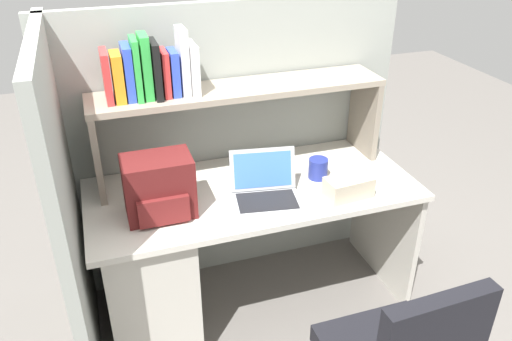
# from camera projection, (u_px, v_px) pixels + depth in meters

# --- Properties ---
(ground_plane) EXTENTS (8.00, 8.00, 0.00)m
(ground_plane) POSITION_uv_depth(u_px,v_px,m) (253.00, 300.00, 2.86)
(ground_plane) COLOR slate
(desk) EXTENTS (1.60, 0.70, 0.73)m
(desk) POSITION_uv_depth(u_px,v_px,m) (179.00, 256.00, 2.56)
(desk) COLOR beige
(desk) RESTS_ON ground_plane
(cubicle_partition_rear) EXTENTS (1.84, 0.05, 1.55)m
(cubicle_partition_rear) POSITION_uv_depth(u_px,v_px,m) (231.00, 147.00, 2.80)
(cubicle_partition_rear) COLOR #939991
(cubicle_partition_rear) RESTS_ON ground_plane
(cubicle_partition_left) EXTENTS (0.05, 1.06, 1.55)m
(cubicle_partition_left) POSITION_uv_depth(u_px,v_px,m) (69.00, 216.00, 2.21)
(cubicle_partition_left) COLOR #939991
(cubicle_partition_left) RESTS_ON ground_plane
(overhead_hutch) EXTENTS (1.44, 0.28, 0.45)m
(overhead_hutch) POSITION_uv_depth(u_px,v_px,m) (240.00, 106.00, 2.51)
(overhead_hutch) COLOR gray
(overhead_hutch) RESTS_ON desk
(reference_books_on_shelf) EXTENTS (0.41, 0.18, 0.30)m
(reference_books_on_shelf) POSITION_uv_depth(u_px,v_px,m) (151.00, 70.00, 2.28)
(reference_books_on_shelf) COLOR red
(reference_books_on_shelf) RESTS_ON overhead_hutch
(laptop) EXTENTS (0.35, 0.31, 0.22)m
(laptop) POSITION_uv_depth(u_px,v_px,m) (265.00, 190.00, 2.39)
(laptop) COLOR #B7BABF
(laptop) RESTS_ON desk
(backpack) EXTENTS (0.30, 0.22, 0.28)m
(backpack) POSITION_uv_depth(u_px,v_px,m) (159.00, 188.00, 2.24)
(backpack) COLOR #591919
(backpack) RESTS_ON desk
(computer_mouse) EXTENTS (0.08, 0.11, 0.03)m
(computer_mouse) POSITION_uv_depth(u_px,v_px,m) (368.00, 168.00, 2.65)
(computer_mouse) COLOR silver
(computer_mouse) RESTS_ON desk
(paper_cup) EXTENTS (0.08, 0.08, 0.09)m
(paper_cup) POSITION_uv_depth(u_px,v_px,m) (359.00, 171.00, 2.56)
(paper_cup) COLOR white
(paper_cup) RESTS_ON desk
(tissue_box) EXTENTS (0.23, 0.14, 0.10)m
(tissue_box) POSITION_uv_depth(u_px,v_px,m) (348.00, 187.00, 2.41)
(tissue_box) COLOR #BFB299
(tissue_box) RESTS_ON desk
(snack_canister) EXTENTS (0.10, 0.10, 0.10)m
(snack_canister) POSITION_uv_depth(u_px,v_px,m) (318.00, 168.00, 2.57)
(snack_canister) COLOR navy
(snack_canister) RESTS_ON desk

